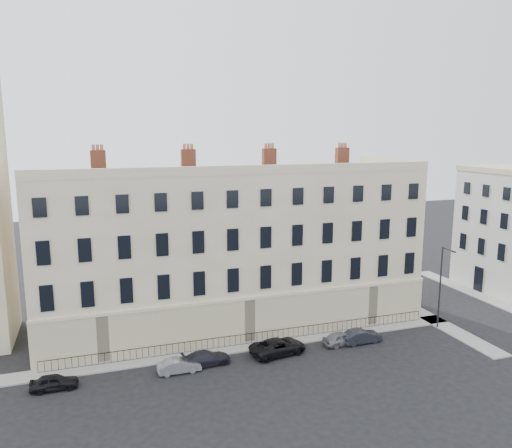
% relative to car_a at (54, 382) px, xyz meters
% --- Properties ---
extents(ground, '(160.00, 160.00, 0.00)m').
position_rel_car_a_xyz_m(ground, '(22.14, -2.48, -0.58)').
color(ground, black).
rests_on(ground, ground).
extents(terrace, '(36.22, 12.22, 17.00)m').
position_rel_car_a_xyz_m(terrace, '(16.17, 9.48, 6.92)').
color(terrace, '#BDB08C').
rests_on(terrace, ground).
extents(pavement_terrace, '(48.00, 2.00, 0.12)m').
position_rel_car_a_xyz_m(pavement_terrace, '(12.14, 2.52, -0.52)').
color(pavement_terrace, gray).
rests_on(pavement_terrace, ground).
extents(pavement_east_return, '(2.00, 24.00, 0.12)m').
position_rel_car_a_xyz_m(pavement_east_return, '(35.14, 5.52, -0.52)').
color(pavement_east_return, gray).
rests_on(pavement_east_return, ground).
extents(pavement_adjacent, '(2.00, 20.00, 0.12)m').
position_rel_car_a_xyz_m(pavement_adjacent, '(45.14, 7.52, -0.52)').
color(pavement_adjacent, gray).
rests_on(pavement_adjacent, ground).
extents(railings, '(35.00, 0.04, 0.96)m').
position_rel_car_a_xyz_m(railings, '(16.14, 2.92, -0.02)').
color(railings, black).
rests_on(railings, ground).
extents(car_a, '(3.40, 1.41, 1.15)m').
position_rel_car_a_xyz_m(car_a, '(0.00, 0.00, 0.00)').
color(car_a, black).
rests_on(car_a, ground).
extents(car_b, '(3.38, 1.21, 1.11)m').
position_rel_car_a_xyz_m(car_b, '(9.11, -0.28, -0.02)').
color(car_b, slate).
rests_on(car_b, ground).
extents(car_c, '(4.08, 1.88, 1.15)m').
position_rel_car_a_xyz_m(car_c, '(11.43, 0.30, 0.00)').
color(car_c, black).
rests_on(car_c, ground).
extents(car_d, '(5.21, 3.02, 1.36)m').
position_rel_car_a_xyz_m(car_d, '(17.65, 0.27, 0.11)').
color(car_d, black).
rests_on(car_d, ground).
extents(car_e, '(3.62, 1.79, 1.19)m').
position_rel_car_a_xyz_m(car_e, '(23.67, 0.32, 0.02)').
color(car_e, slate).
rests_on(car_e, ground).
extents(car_f, '(3.74, 1.36, 1.22)m').
position_rel_car_a_xyz_m(car_f, '(25.54, 0.09, 0.04)').
color(car_f, black).
rests_on(car_f, ground).
extents(streetlamp, '(0.25, 1.73, 8.00)m').
position_rel_car_a_xyz_m(streetlamp, '(34.30, 0.71, 3.86)').
color(streetlamp, '#28292C').
rests_on(streetlamp, ground).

